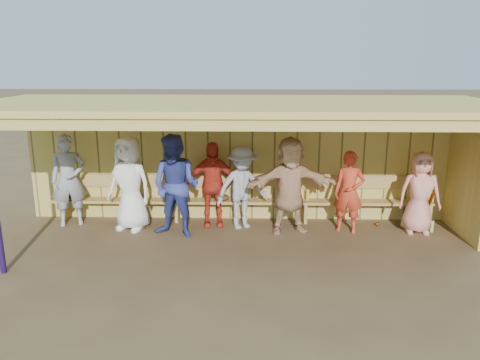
{
  "coord_description": "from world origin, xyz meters",
  "views": [
    {
      "loc": [
        0.22,
        -7.93,
        3.18
      ],
      "look_at": [
        0.0,
        0.35,
        1.05
      ],
      "focal_mm": 35.0,
      "sensor_mm": 36.0,
      "label": 1
    }
  ],
  "objects_px": {
    "player_a": "(69,180)",
    "player_e": "(242,188)",
    "player_c": "(176,186)",
    "player_g": "(349,192)",
    "player_h": "(420,193)",
    "player_f": "(290,185)",
    "bench": "(241,196)",
    "player_d": "(212,185)",
    "player_b": "(130,183)"
  },
  "relations": [
    {
      "from": "player_d",
      "to": "player_h",
      "type": "distance_m",
      "value": 3.92
    },
    {
      "from": "player_d",
      "to": "player_f",
      "type": "xyz_separation_m",
      "value": [
        1.49,
        -0.3,
        0.08
      ]
    },
    {
      "from": "player_a",
      "to": "bench",
      "type": "xyz_separation_m",
      "value": [
        3.36,
        0.31,
        -0.38
      ]
    },
    {
      "from": "player_a",
      "to": "player_f",
      "type": "relative_size",
      "value": 0.99
    },
    {
      "from": "player_b",
      "to": "player_c",
      "type": "relative_size",
      "value": 0.96
    },
    {
      "from": "player_b",
      "to": "player_e",
      "type": "xyz_separation_m",
      "value": [
        2.13,
        0.13,
        -0.1
      ]
    },
    {
      "from": "player_b",
      "to": "player_h",
      "type": "height_order",
      "value": "player_b"
    },
    {
      "from": "player_b",
      "to": "player_g",
      "type": "height_order",
      "value": "player_b"
    },
    {
      "from": "player_a",
      "to": "player_h",
      "type": "relative_size",
      "value": 1.17
    },
    {
      "from": "player_d",
      "to": "player_h",
      "type": "relative_size",
      "value": 1.08
    },
    {
      "from": "player_h",
      "to": "player_g",
      "type": "bearing_deg",
      "value": -175.8
    },
    {
      "from": "player_f",
      "to": "player_h",
      "type": "height_order",
      "value": "player_f"
    },
    {
      "from": "player_g",
      "to": "player_h",
      "type": "xyz_separation_m",
      "value": [
        1.32,
        -0.01,
        0.0
      ]
    },
    {
      "from": "player_f",
      "to": "bench",
      "type": "height_order",
      "value": "player_f"
    },
    {
      "from": "player_a",
      "to": "player_e",
      "type": "distance_m",
      "value": 3.38
    },
    {
      "from": "player_c",
      "to": "player_h",
      "type": "distance_m",
      "value": 4.53
    },
    {
      "from": "player_e",
      "to": "player_g",
      "type": "height_order",
      "value": "player_e"
    },
    {
      "from": "player_a",
      "to": "player_b",
      "type": "height_order",
      "value": "player_b"
    },
    {
      "from": "player_b",
      "to": "bench",
      "type": "relative_size",
      "value": 0.24
    },
    {
      "from": "player_c",
      "to": "bench",
      "type": "height_order",
      "value": "player_c"
    },
    {
      "from": "player_d",
      "to": "player_e",
      "type": "height_order",
      "value": "player_d"
    },
    {
      "from": "player_a",
      "to": "player_b",
      "type": "distance_m",
      "value": 1.27
    },
    {
      "from": "player_c",
      "to": "player_b",
      "type": "bearing_deg",
      "value": 176.55
    },
    {
      "from": "player_f",
      "to": "bench",
      "type": "distance_m",
      "value": 1.17
    },
    {
      "from": "player_c",
      "to": "player_g",
      "type": "height_order",
      "value": "player_c"
    },
    {
      "from": "player_e",
      "to": "bench",
      "type": "relative_size",
      "value": 0.21
    },
    {
      "from": "player_a",
      "to": "player_e",
      "type": "relative_size",
      "value": 1.13
    },
    {
      "from": "player_g",
      "to": "player_h",
      "type": "height_order",
      "value": "player_h"
    },
    {
      "from": "player_c",
      "to": "player_h",
      "type": "relative_size",
      "value": 1.22
    },
    {
      "from": "bench",
      "to": "player_f",
      "type": "bearing_deg",
      "value": -33.03
    },
    {
      "from": "player_d",
      "to": "player_f",
      "type": "distance_m",
      "value": 1.52
    },
    {
      "from": "bench",
      "to": "player_d",
      "type": "bearing_deg",
      "value": -151.22
    },
    {
      "from": "player_b",
      "to": "bench",
      "type": "distance_m",
      "value": 2.2
    },
    {
      "from": "player_c",
      "to": "player_f",
      "type": "xyz_separation_m",
      "value": [
        2.09,
        0.27,
        -0.04
      ]
    },
    {
      "from": "player_h",
      "to": "player_a",
      "type": "bearing_deg",
      "value": -177.53
    },
    {
      "from": "player_c",
      "to": "player_d",
      "type": "distance_m",
      "value": 0.84
    },
    {
      "from": "player_f",
      "to": "player_h",
      "type": "relative_size",
      "value": 1.17
    },
    {
      "from": "player_c",
      "to": "bench",
      "type": "xyz_separation_m",
      "value": [
        1.16,
        0.87,
        -0.42
      ]
    },
    {
      "from": "player_c",
      "to": "player_f",
      "type": "height_order",
      "value": "player_c"
    },
    {
      "from": "player_g",
      "to": "player_d",
      "type": "bearing_deg",
      "value": -167.75
    },
    {
      "from": "player_e",
      "to": "bench",
      "type": "bearing_deg",
      "value": 69.1
    },
    {
      "from": "player_a",
      "to": "player_d",
      "type": "bearing_deg",
      "value": -21.73
    },
    {
      "from": "player_c",
      "to": "player_d",
      "type": "bearing_deg",
      "value": 59.79
    },
    {
      "from": "player_b",
      "to": "player_a",
      "type": "bearing_deg",
      "value": -170.23
    },
    {
      "from": "player_b",
      "to": "player_c",
      "type": "xyz_separation_m",
      "value": [
        0.94,
        -0.34,
        0.04
      ]
    },
    {
      "from": "player_c",
      "to": "bench",
      "type": "distance_m",
      "value": 1.52
    },
    {
      "from": "player_d",
      "to": "player_f",
      "type": "height_order",
      "value": "player_f"
    },
    {
      "from": "player_a",
      "to": "player_e",
      "type": "height_order",
      "value": "player_a"
    },
    {
      "from": "player_c",
      "to": "player_g",
      "type": "xyz_separation_m",
      "value": [
        3.2,
        0.32,
        -0.18
      ]
    },
    {
      "from": "player_d",
      "to": "player_g",
      "type": "bearing_deg",
      "value": -11.44
    }
  ]
}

